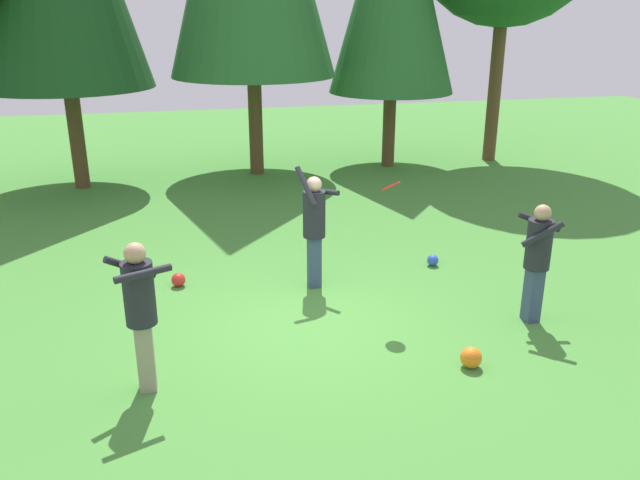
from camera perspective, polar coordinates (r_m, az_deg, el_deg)
The scene contains 8 objects.
ground_plane at distance 8.98m, azimuth -1.02°, elevation -7.20°, with size 40.00×40.00×0.00m, color #478C38.
person_thrower at distance 9.68m, azimuth -0.52°, elevation 1.61°, with size 0.69×0.69×1.93m.
person_catcher at distance 9.08m, azimuth 18.73°, elevation -1.15°, with size 0.69×0.66×1.67m.
person_bystander at distance 7.29m, azimuth -15.64°, elevation -5.52°, with size 0.73×0.67×1.77m.
frisbee at distance 8.75m, azimuth 6.31°, elevation 4.79°, with size 0.37×0.36×0.16m.
ball_blue at distance 10.95m, azimuth 9.96°, elevation -1.78°, with size 0.19×0.19×0.19m, color blue.
ball_red at distance 10.24m, azimuth -12.43°, elevation -3.46°, with size 0.22×0.22×0.22m, color red.
ball_orange at distance 8.06m, azimuth 13.24°, elevation -10.10°, with size 0.26×0.26×0.26m, color orange.
Camera 1 is at (-1.62, -7.82, 4.10)m, focal length 36.12 mm.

